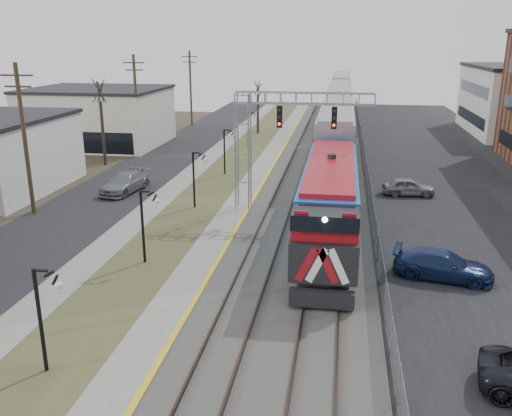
# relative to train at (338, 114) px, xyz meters

# --- Properties ---
(street_west) EXTENTS (7.00, 120.00, 0.04)m
(street_west) POSITION_rel_train_xyz_m (-17.00, -23.31, -2.90)
(street_west) COLOR black
(street_west) RESTS_ON ground
(sidewalk) EXTENTS (2.00, 120.00, 0.08)m
(sidewalk) POSITION_rel_train_xyz_m (-12.50, -23.31, -2.88)
(sidewalk) COLOR gray
(sidewalk) RESTS_ON ground
(grass_median) EXTENTS (4.00, 120.00, 0.06)m
(grass_median) POSITION_rel_train_xyz_m (-9.50, -23.31, -2.89)
(grass_median) COLOR #4D532C
(grass_median) RESTS_ON ground
(platform) EXTENTS (2.00, 120.00, 0.24)m
(platform) POSITION_rel_train_xyz_m (-6.50, -23.31, -2.80)
(platform) COLOR gray
(platform) RESTS_ON ground
(ballast_bed) EXTENTS (8.00, 120.00, 0.20)m
(ballast_bed) POSITION_rel_train_xyz_m (-1.50, -23.31, -2.82)
(ballast_bed) COLOR #595651
(ballast_bed) RESTS_ON ground
(parking_lot) EXTENTS (16.00, 120.00, 0.04)m
(parking_lot) POSITION_rel_train_xyz_m (10.50, -23.31, -2.90)
(parking_lot) COLOR black
(parking_lot) RESTS_ON ground
(platform_edge) EXTENTS (0.24, 120.00, 0.01)m
(platform_edge) POSITION_rel_train_xyz_m (-5.62, -23.31, -2.67)
(platform_edge) COLOR gold
(platform_edge) RESTS_ON platform
(track_near) EXTENTS (1.58, 120.00, 0.15)m
(track_near) POSITION_rel_train_xyz_m (-3.50, -23.31, -2.64)
(track_near) COLOR #2D2119
(track_near) RESTS_ON ballast_bed
(track_far) EXTENTS (1.58, 120.00, 0.15)m
(track_far) POSITION_rel_train_xyz_m (-0.00, -23.31, -2.64)
(track_far) COLOR #2D2119
(track_far) RESTS_ON ballast_bed
(train) EXTENTS (3.00, 85.85, 5.33)m
(train) POSITION_rel_train_xyz_m (0.00, 0.00, 0.00)
(train) COLOR #145AA7
(train) RESTS_ON ground
(signal_gantry) EXTENTS (9.00, 1.07, 8.15)m
(signal_gantry) POSITION_rel_train_xyz_m (-4.28, -30.32, 2.67)
(signal_gantry) COLOR gray
(signal_gantry) RESTS_ON ground
(lampposts) EXTENTS (0.14, 62.14, 4.00)m
(lampposts) POSITION_rel_train_xyz_m (-9.50, -40.03, -0.92)
(lampposts) COLOR black
(lampposts) RESTS_ON ground
(utility_poles) EXTENTS (0.28, 80.28, 10.00)m
(utility_poles) POSITION_rel_train_xyz_m (-20.00, -33.31, 2.08)
(utility_poles) COLOR #4C3823
(utility_poles) RESTS_ON ground
(fence) EXTENTS (0.04, 120.00, 1.60)m
(fence) POSITION_rel_train_xyz_m (2.70, -23.31, -2.12)
(fence) COLOR gray
(fence) RESTS_ON ground
(bare_trees) EXTENTS (12.30, 42.30, 5.95)m
(bare_trees) POSITION_rel_train_xyz_m (-18.16, -19.40, -0.22)
(bare_trees) COLOR #382D23
(bare_trees) RESTS_ON ground
(car_lot_d) EXTENTS (5.08, 2.88, 1.39)m
(car_lot_d) POSITION_rel_train_xyz_m (5.76, -39.88, -2.22)
(car_lot_d) COLOR navy
(car_lot_d) RESTS_ON ground
(car_lot_e) EXTENTS (3.96, 1.76, 1.32)m
(car_lot_e) POSITION_rel_train_xyz_m (5.69, -24.73, -2.26)
(car_lot_e) COLOR gray
(car_lot_e) RESTS_ON ground
(car_street_b) EXTENTS (2.92, 5.42, 1.49)m
(car_street_b) POSITION_rel_train_xyz_m (-15.89, -27.22, -2.17)
(car_street_b) COLOR slate
(car_street_b) RESTS_ON ground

